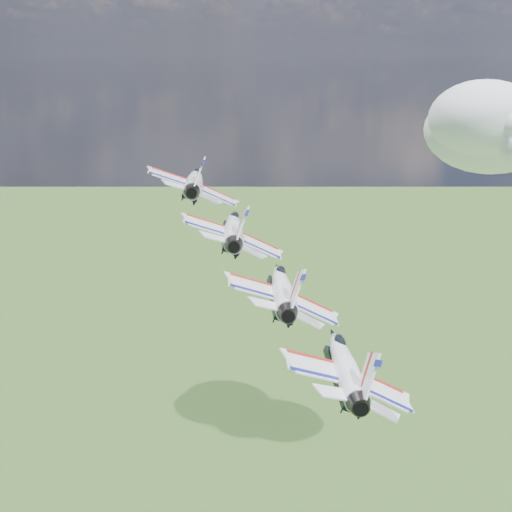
% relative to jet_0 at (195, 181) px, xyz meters
% --- Properties ---
extents(jet_0, '(15.95, 19.04, 8.73)m').
position_rel_jet_0_xyz_m(jet_0, '(0.00, 0.00, 0.00)').
color(jet_0, white).
extents(jet_1, '(15.95, 19.04, 8.73)m').
position_rel_jet_0_xyz_m(jet_1, '(7.12, -8.91, -3.51)').
color(jet_1, silver).
extents(jet_2, '(15.95, 19.04, 8.73)m').
position_rel_jet_0_xyz_m(jet_2, '(14.24, -17.81, -7.03)').
color(jet_2, white).
extents(jet_3, '(15.95, 19.04, 8.73)m').
position_rel_jet_0_xyz_m(jet_3, '(21.36, -26.72, -10.54)').
color(jet_3, silver).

